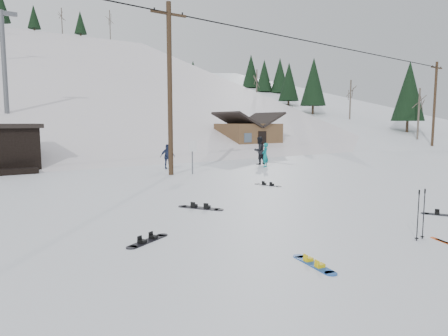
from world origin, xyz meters
TOP-DOWN VIEW (x-y plane):
  - ground at (0.00, 0.00)m, footprint 200.00×200.00m
  - ski_slope at (0.00, 55.00)m, footprint 60.00×85.24m
  - ridge_right at (38.00, 50.00)m, footprint 45.66×93.98m
  - treeline_right at (36.00, 42.00)m, footprint 20.00×60.00m
  - utility_pole at (2.00, 14.00)m, footprint 2.00×0.26m
  - utility_pole_right at (34.00, 17.00)m, footprint 2.00×0.26m
  - trail_sign at (3.10, 13.58)m, footprint 0.50×0.09m
  - lift_hut at (-5.00, 20.94)m, footprint 3.40×4.10m
  - lift_tower_near at (-4.00, 30.00)m, footprint 2.20×0.36m
  - cabin at (15.00, 24.00)m, footprint 5.39×4.40m
  - hero_snowboard at (-1.88, 0.06)m, footprint 0.43×1.27m
  - ski_poles at (1.50, -0.18)m, footprint 0.34×0.09m
  - board_scatter_a at (-3.98, 3.40)m, footprint 1.27×0.77m
  - board_scatter_b at (-1.04, 5.84)m, footprint 1.02×1.41m
  - board_scatter_d at (4.58, 0.79)m, footprint 0.76×1.15m
  - board_scatter_f at (3.96, 8.28)m, footprint 0.59×1.36m
  - skier_teal at (8.59, 13.98)m, footprint 0.67×0.60m
  - skier_dark at (9.32, 15.47)m, footprint 0.99×0.81m
  - skier_pink at (13.81, 22.72)m, footprint 1.19×0.78m
  - skier_navy at (3.05, 16.51)m, footprint 0.93×0.81m

SIDE VIEW (x-z plane):
  - ski_slope at x=0.00m, z-range -44.99..20.99m
  - ridge_right at x=38.00m, z-range -38.30..16.30m
  - ground at x=0.00m, z-range 0.00..0.00m
  - treeline_right at x=36.00m, z-range -5.00..5.00m
  - hero_snowboard at x=-1.88m, z-range -0.02..0.07m
  - board_scatter_d at x=4.58m, z-range -0.02..0.07m
  - board_scatter_a at x=-3.98m, z-range -0.02..0.07m
  - board_scatter_f at x=3.96m, z-range -0.02..0.07m
  - board_scatter_b at x=-1.04m, z-range -0.03..0.09m
  - ski_poles at x=1.50m, z-range 0.01..1.25m
  - skier_navy at x=3.05m, z-range 0.00..1.51m
  - skier_teal at x=8.59m, z-range 0.00..1.53m
  - skier_pink at x=13.81m, z-range 0.00..1.73m
  - skier_dark at x=9.32m, z-range 0.00..1.87m
  - trail_sign at x=3.10m, z-range 0.35..2.20m
  - lift_hut at x=-5.00m, z-range -0.01..2.74m
  - cabin at x=15.00m, z-range -0.40..3.37m
  - utility_pole at x=2.00m, z-range 0.18..9.18m
  - utility_pole_right at x=34.00m, z-range 0.18..9.18m
  - lift_tower_near at x=-4.00m, z-range 3.86..11.86m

